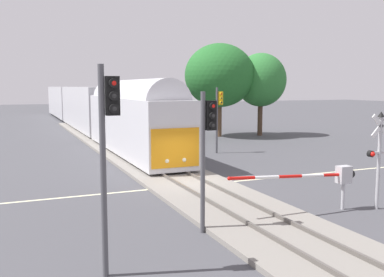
{
  "coord_description": "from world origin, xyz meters",
  "views": [
    {
      "loc": [
        -8.26,
        -20.03,
        5.0
      ],
      "look_at": [
        1.47,
        3.12,
        2.0
      ],
      "focal_mm": 40.91,
      "sensor_mm": 36.0,
      "label": 1
    }
  ],
  "objects_px": {
    "crossing_gate_near": "(331,176)",
    "crossing_signal_mast": "(380,150)",
    "commuter_train": "(87,106)",
    "maple_right_background": "(261,80)",
    "traffic_signal_median": "(207,139)",
    "traffic_signal_near_left": "(108,137)",
    "traffic_signal_far_side": "(219,109)",
    "oak_far_right": "(220,76)"
  },
  "relations": [
    {
      "from": "traffic_signal_far_side",
      "to": "maple_right_background",
      "type": "distance_m",
      "value": 13.11
    },
    {
      "from": "crossing_gate_near",
      "to": "commuter_train",
      "type": "bearing_deg",
      "value": 95.48
    },
    {
      "from": "crossing_gate_near",
      "to": "traffic_signal_median",
      "type": "distance_m",
      "value": 5.96
    },
    {
      "from": "traffic_signal_near_left",
      "to": "crossing_signal_mast",
      "type": "bearing_deg",
      "value": 10.11
    },
    {
      "from": "crossing_signal_mast",
      "to": "maple_right_background",
      "type": "bearing_deg",
      "value": 68.55
    },
    {
      "from": "maple_right_background",
      "to": "crossing_signal_mast",
      "type": "bearing_deg",
      "value": -111.45
    },
    {
      "from": "traffic_signal_far_side",
      "to": "oak_far_right",
      "type": "bearing_deg",
      "value": 63.4
    },
    {
      "from": "traffic_signal_far_side",
      "to": "traffic_signal_near_left",
      "type": "height_order",
      "value": "traffic_signal_near_left"
    },
    {
      "from": "maple_right_background",
      "to": "traffic_signal_far_side",
      "type": "bearing_deg",
      "value": -135.39
    },
    {
      "from": "commuter_train",
      "to": "crossing_gate_near",
      "type": "height_order",
      "value": "commuter_train"
    },
    {
      "from": "traffic_signal_median",
      "to": "commuter_train",
      "type": "bearing_deg",
      "value": 86.71
    },
    {
      "from": "traffic_signal_far_side",
      "to": "traffic_signal_median",
      "type": "bearing_deg",
      "value": -117.52
    },
    {
      "from": "oak_far_right",
      "to": "traffic_signal_far_side",
      "type": "bearing_deg",
      "value": -116.6
    },
    {
      "from": "traffic_signal_far_side",
      "to": "maple_right_background",
      "type": "height_order",
      "value": "maple_right_background"
    },
    {
      "from": "crossing_signal_mast",
      "to": "oak_far_right",
      "type": "xyz_separation_m",
      "value": [
        5.65,
        25.99,
        3.62
      ]
    },
    {
      "from": "traffic_signal_median",
      "to": "traffic_signal_near_left",
      "type": "bearing_deg",
      "value": -150.24
    },
    {
      "from": "commuter_train",
      "to": "maple_right_background",
      "type": "height_order",
      "value": "maple_right_background"
    },
    {
      "from": "crossing_signal_mast",
      "to": "traffic_signal_far_side",
      "type": "xyz_separation_m",
      "value": [
        0.73,
        16.17,
        0.86
      ]
    },
    {
      "from": "maple_right_background",
      "to": "oak_far_right",
      "type": "distance_m",
      "value": 4.36
    },
    {
      "from": "crossing_gate_near",
      "to": "maple_right_background",
      "type": "bearing_deg",
      "value": 64.31
    },
    {
      "from": "crossing_signal_mast",
      "to": "traffic_signal_near_left",
      "type": "xyz_separation_m",
      "value": [
        -11.43,
        -2.04,
        1.28
      ]
    },
    {
      "from": "commuter_train",
      "to": "traffic_signal_near_left",
      "type": "xyz_separation_m",
      "value": [
        -5.94,
        -39.31,
        0.99
      ]
    },
    {
      "from": "commuter_train",
      "to": "traffic_signal_median",
      "type": "bearing_deg",
      "value": -93.29
    },
    {
      "from": "traffic_signal_far_side",
      "to": "oak_far_right",
      "type": "height_order",
      "value": "oak_far_right"
    },
    {
      "from": "crossing_gate_near",
      "to": "crossing_signal_mast",
      "type": "distance_m",
      "value": 2.28
    },
    {
      "from": "crossing_signal_mast",
      "to": "traffic_signal_far_side",
      "type": "distance_m",
      "value": 16.21
    },
    {
      "from": "traffic_signal_median",
      "to": "maple_right_background",
      "type": "distance_m",
      "value": 30.7
    },
    {
      "from": "traffic_signal_far_side",
      "to": "commuter_train",
      "type": "bearing_deg",
      "value": 106.41
    },
    {
      "from": "commuter_train",
      "to": "crossing_signal_mast",
      "type": "distance_m",
      "value": 37.68
    },
    {
      "from": "crossing_signal_mast",
      "to": "traffic_signal_near_left",
      "type": "distance_m",
      "value": 11.68
    },
    {
      "from": "traffic_signal_median",
      "to": "maple_right_background",
      "type": "height_order",
      "value": "maple_right_background"
    },
    {
      "from": "commuter_train",
      "to": "maple_right_background",
      "type": "relative_size",
      "value": 7.3
    },
    {
      "from": "crossing_signal_mast",
      "to": "traffic_signal_median",
      "type": "bearing_deg",
      "value": 178.95
    },
    {
      "from": "traffic_signal_near_left",
      "to": "crossing_gate_near",
      "type": "bearing_deg",
      "value": 15.25
    },
    {
      "from": "traffic_signal_median",
      "to": "traffic_signal_near_left",
      "type": "relative_size",
      "value": 0.87
    },
    {
      "from": "crossing_gate_near",
      "to": "maple_right_background",
      "type": "height_order",
      "value": "maple_right_background"
    },
    {
      "from": "traffic_signal_median",
      "to": "oak_far_right",
      "type": "bearing_deg",
      "value": 62.83
    },
    {
      "from": "commuter_train",
      "to": "oak_far_right",
      "type": "height_order",
      "value": "oak_far_right"
    },
    {
      "from": "traffic_signal_near_left",
      "to": "traffic_signal_median",
      "type": "bearing_deg",
      "value": 29.76
    },
    {
      "from": "traffic_signal_median",
      "to": "traffic_signal_near_left",
      "type": "height_order",
      "value": "traffic_signal_near_left"
    },
    {
      "from": "crossing_signal_mast",
      "to": "oak_far_right",
      "type": "height_order",
      "value": "oak_far_right"
    },
    {
      "from": "crossing_gate_near",
      "to": "oak_far_right",
      "type": "height_order",
      "value": "oak_far_right"
    }
  ]
}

